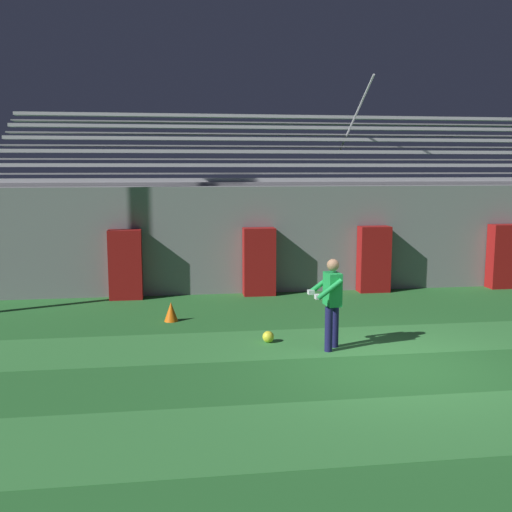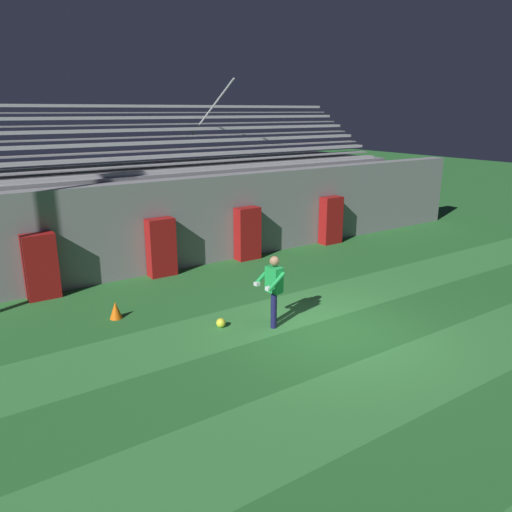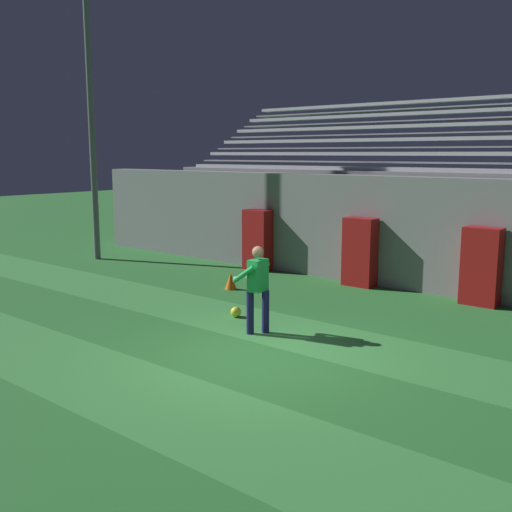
% 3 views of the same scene
% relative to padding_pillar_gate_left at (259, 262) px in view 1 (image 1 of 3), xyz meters
% --- Properties ---
extents(ground_plane, '(80.00, 80.00, 0.00)m').
position_rel_padding_pillar_gate_left_xyz_m(ground_plane, '(1.54, -5.95, -0.88)').
color(ground_plane, '#286B2D').
extents(turf_stripe_mid, '(28.00, 1.89, 0.01)m').
position_rel_padding_pillar_gate_left_xyz_m(turf_stripe_mid, '(1.54, -8.16, -0.87)').
color(turf_stripe_mid, '#38843D').
rests_on(turf_stripe_mid, ground).
extents(turf_stripe_far, '(28.00, 1.89, 0.01)m').
position_rel_padding_pillar_gate_left_xyz_m(turf_stripe_far, '(1.54, -4.37, -0.87)').
color(turf_stripe_far, '#38843D').
rests_on(turf_stripe_far, ground).
extents(back_wall, '(24.00, 0.60, 2.80)m').
position_rel_padding_pillar_gate_left_xyz_m(back_wall, '(1.54, 0.55, 0.52)').
color(back_wall, gray).
rests_on(back_wall, ground).
extents(padding_pillar_gate_left, '(0.82, 0.44, 1.75)m').
position_rel_padding_pillar_gate_left_xyz_m(padding_pillar_gate_left, '(0.00, 0.00, 0.00)').
color(padding_pillar_gate_left, maroon).
rests_on(padding_pillar_gate_left, ground).
extents(padding_pillar_gate_right, '(0.82, 0.44, 1.75)m').
position_rel_padding_pillar_gate_left_xyz_m(padding_pillar_gate_right, '(3.08, 0.00, 0.00)').
color(padding_pillar_gate_right, maroon).
rests_on(padding_pillar_gate_right, ground).
extents(padding_pillar_far_left, '(0.82, 0.44, 1.75)m').
position_rel_padding_pillar_gate_left_xyz_m(padding_pillar_far_left, '(-3.39, 0.00, 0.00)').
color(padding_pillar_far_left, maroon).
rests_on(padding_pillar_far_left, ground).
extents(padding_pillar_far_right, '(0.82, 0.44, 1.75)m').
position_rel_padding_pillar_gate_left_xyz_m(padding_pillar_far_right, '(6.79, 0.00, 0.00)').
color(padding_pillar_far_right, maroon).
rests_on(padding_pillar_far_right, ground).
extents(bleacher_stand, '(18.00, 4.75, 5.83)m').
position_rel_padding_pillar_gate_left_xyz_m(bleacher_stand, '(1.54, 3.24, 0.63)').
color(bleacher_stand, gray).
rests_on(bleacher_stand, ground).
extents(goalkeeper, '(0.58, 0.61, 1.67)m').
position_rel_padding_pillar_gate_left_xyz_m(goalkeeper, '(0.62, -4.85, 0.08)').
color(goalkeeper, '#19194C').
rests_on(goalkeeper, ground).
extents(soccer_ball, '(0.22, 0.22, 0.22)m').
position_rel_padding_pillar_gate_left_xyz_m(soccer_ball, '(-0.44, -4.27, -0.77)').
color(soccer_ball, yellow).
rests_on(soccer_ball, ground).
extents(traffic_cone, '(0.30, 0.30, 0.42)m').
position_rel_padding_pillar_gate_left_xyz_m(traffic_cone, '(-2.27, -2.41, -0.67)').
color(traffic_cone, orange).
rests_on(traffic_cone, ground).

